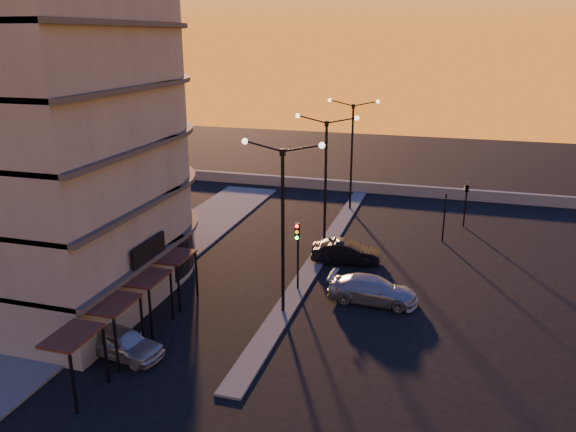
% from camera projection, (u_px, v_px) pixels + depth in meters
% --- Properties ---
extents(ground, '(120.00, 120.00, 0.00)m').
position_uv_depth(ground, '(283.00, 312.00, 30.70)').
color(ground, black).
rests_on(ground, ground).
extents(sidewalk_west, '(5.00, 40.00, 0.12)m').
position_uv_depth(sidewalk_west, '(149.00, 263.00, 37.17)').
color(sidewalk_west, '#51514E').
rests_on(sidewalk_west, ground).
extents(median, '(1.20, 36.00, 0.12)m').
position_uv_depth(median, '(324.00, 248.00, 39.82)').
color(median, '#51514E').
rests_on(median, ground).
extents(parapet, '(44.00, 0.50, 1.00)m').
position_uv_depth(parapet, '(382.00, 188.00, 53.75)').
color(parapet, slate).
rests_on(parapet, ground).
extents(building, '(14.35, 17.08, 25.00)m').
position_uv_depth(building, '(40.00, 84.00, 30.87)').
color(building, slate).
rests_on(building, ground).
extents(streetlamp_near, '(4.32, 0.32, 9.51)m').
position_uv_depth(streetlamp_near, '(283.00, 215.00, 28.99)').
color(streetlamp_near, black).
rests_on(streetlamp_near, ground).
extents(streetlamp_mid, '(4.32, 0.32, 9.51)m').
position_uv_depth(streetlamp_mid, '(326.00, 172.00, 38.12)').
color(streetlamp_mid, black).
rests_on(streetlamp_mid, ground).
extents(streetlamp_far, '(4.32, 0.32, 9.51)m').
position_uv_depth(streetlamp_far, '(352.00, 146.00, 47.25)').
color(streetlamp_far, black).
rests_on(streetlamp_far, ground).
extents(traffic_light_main, '(0.28, 0.44, 4.25)m').
position_uv_depth(traffic_light_main, '(297.00, 245.00, 32.44)').
color(traffic_light_main, black).
rests_on(traffic_light_main, ground).
extents(signal_east_a, '(0.13, 0.16, 3.60)m').
position_uv_depth(signal_east_a, '(444.00, 216.00, 40.74)').
color(signal_east_a, black).
rests_on(signal_east_a, ground).
extents(signal_east_b, '(0.42, 1.99, 3.60)m').
position_uv_depth(signal_east_b, '(467.00, 189.00, 43.63)').
color(signal_east_b, black).
rests_on(signal_east_b, ground).
extents(car_hatchback, '(4.39, 2.32, 1.42)m').
position_uv_depth(car_hatchback, '(122.00, 342.00, 26.33)').
color(car_hatchback, '#A7ABAF').
rests_on(car_hatchback, ground).
extents(car_sedan, '(4.69, 2.15, 1.49)m').
position_uv_depth(car_sedan, '(346.00, 252.00, 37.29)').
color(car_sedan, black).
rests_on(car_sedan, ground).
extents(car_wagon, '(5.15, 2.26, 1.47)m').
position_uv_depth(car_wagon, '(373.00, 290.00, 31.73)').
color(car_wagon, '#96979D').
rests_on(car_wagon, ground).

